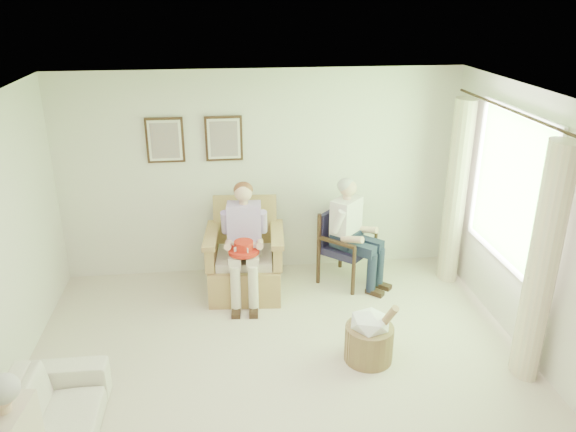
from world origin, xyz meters
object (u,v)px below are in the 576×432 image
at_px(wicker_armchair, 245,264).
at_px(wood_armchair, 346,242).
at_px(red_hat, 244,248).
at_px(person_dark, 350,226).
at_px(person_wicker, 245,234).
at_px(hatbox, 370,335).

xyz_separation_m(wicker_armchair, wood_armchair, (1.29, 0.19, 0.14)).
xyz_separation_m(wood_armchair, red_hat, (-1.31, -0.54, 0.24)).
height_order(wicker_armchair, person_dark, person_dark).
bearing_deg(person_wicker, wood_armchair, 19.64).
relative_size(wood_armchair, person_wicker, 0.65).
xyz_separation_m(wicker_armchair, hatbox, (1.15, -1.54, -0.08)).
bearing_deg(wood_armchair, person_dark, -137.03).
bearing_deg(person_wicker, red_hat, -91.36).
bearing_deg(wicker_armchair, hatbox, -48.41).
relative_size(person_dark, red_hat, 3.77).
height_order(person_wicker, red_hat, person_wicker).
distance_m(wicker_armchair, wood_armchair, 1.31).
xyz_separation_m(red_hat, hatbox, (1.17, -1.19, -0.46)).
bearing_deg(red_hat, person_wicker, 83.89).
distance_m(wood_armchair, red_hat, 1.44).
xyz_separation_m(person_wicker, hatbox, (1.15, -1.39, -0.55)).
distance_m(person_wicker, hatbox, 1.89).
relative_size(wicker_armchair, hatbox, 1.58).
xyz_separation_m(wicker_armchair, person_wicker, (0.00, -0.15, 0.47)).
distance_m(person_wicker, person_dark, 1.30).
relative_size(wicker_armchair, wood_armchair, 1.24).
distance_m(wicker_armchair, red_hat, 0.52).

